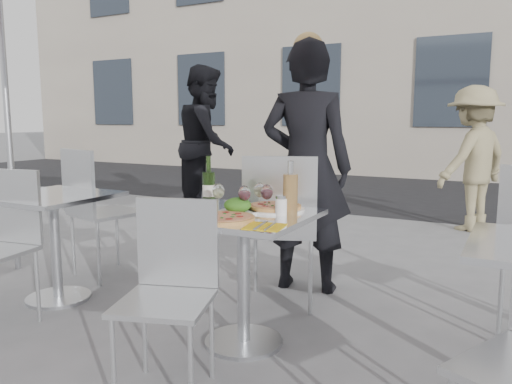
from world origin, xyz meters
The scene contains 23 objects.
ground centered at (0.00, 0.00, 0.00)m, with size 80.00×80.00×0.00m, color slate.
street_asphalt centered at (0.00, 6.50, 0.00)m, with size 24.00×5.00×0.00m, color black.
main_table centered at (0.00, 0.00, 0.54)m, with size 0.72×0.72×0.75m.
side_table_left centered at (-1.50, 0.00, 0.54)m, with size 0.72×0.72×0.75m.
chair_far centered at (-0.04, 0.58, 0.61)m, with size 0.61×0.62×1.03m.
chair_near centered at (-0.09, -0.53, 0.52)m, with size 0.51×0.52×0.89m.
side_chair_lfar centered at (-1.61, 0.48, 0.61)m, with size 0.58×0.59×1.03m.
side_chair_lnear centered at (-1.46, -0.44, 0.56)m, with size 0.50×0.51×0.95m.
woman_diner centered at (-0.06, 1.04, 0.91)m, with size 0.66×0.43×1.82m, color black.
pedestrian_a centered at (-2.19, 2.96, 0.96)m, with size 0.93×0.73×1.92m, color black.
pedestrian_b centered at (0.85, 3.78, 0.82)m, with size 1.05×0.61×1.63m, color #90845D.
pizza_near centered at (-0.01, -0.19, 0.76)m, with size 0.33×0.33×0.02m.
pizza_far centered at (0.11, 0.18, 0.77)m, with size 0.34×0.34×0.03m.
salad_plate centered at (-0.03, 0.00, 0.79)m, with size 0.22×0.22×0.09m.
wine_bottle centered at (-0.31, 0.13, 0.86)m, with size 0.07×0.08×0.29m.
carafe centered at (0.24, 0.10, 0.87)m, with size 0.08×0.08×0.29m.
sugar_shaker centered at (0.20, 0.06, 0.80)m, with size 0.06×0.06×0.11m.
wineglass_white_a centered at (-0.15, -0.01, 0.86)m, with size 0.07×0.07×0.16m.
wineglass_white_b centered at (0.03, 0.14, 0.86)m, with size 0.07×0.07×0.16m.
wineglass_red_a centered at (0.01, -0.01, 0.86)m, with size 0.07×0.07×0.16m.
wineglass_red_b centered at (0.10, 0.09, 0.86)m, with size 0.07×0.07×0.16m.
napkin_left centered at (-0.26, -0.21, 0.75)m, with size 0.22×0.22×0.01m.
napkin_right centered at (0.25, -0.24, 0.75)m, with size 0.21×0.21×0.01m.
Camera 1 is at (1.31, -2.33, 1.26)m, focal length 35.00 mm.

